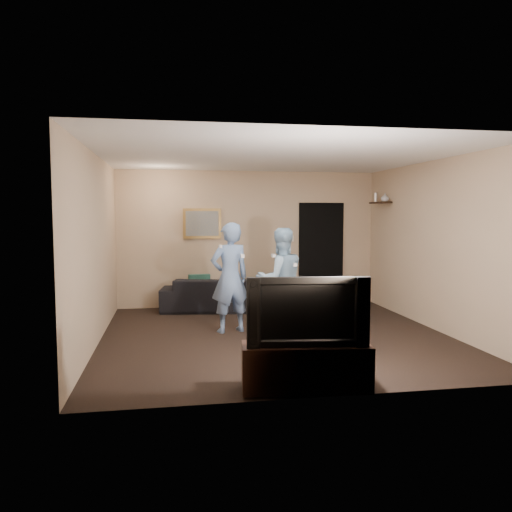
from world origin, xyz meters
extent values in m
plane|color=black|center=(0.00, 0.00, 0.00)|extent=(5.00, 5.00, 0.00)
cube|color=silver|center=(0.00, 0.00, 2.60)|extent=(5.00, 5.00, 0.04)
cube|color=tan|center=(0.00, 2.50, 1.30)|extent=(5.00, 0.04, 2.60)
cube|color=tan|center=(0.00, -2.50, 1.30)|extent=(5.00, 0.04, 2.60)
cube|color=tan|center=(-2.50, 0.00, 1.30)|extent=(0.04, 5.00, 2.60)
cube|color=tan|center=(2.50, 0.00, 1.30)|extent=(0.04, 5.00, 2.60)
imported|color=black|center=(-0.63, 2.06, 0.31)|extent=(2.19, 1.10, 0.61)
cube|color=#18493F|center=(-0.99, 2.06, 0.48)|extent=(0.40, 0.16, 0.39)
cube|color=olive|center=(-0.90, 2.48, 1.60)|extent=(0.72, 0.05, 0.57)
cube|color=slate|center=(-0.90, 2.45, 1.60)|extent=(0.62, 0.01, 0.47)
cube|color=black|center=(1.45, 2.47, 1.00)|extent=(0.90, 0.06, 2.00)
cube|color=silver|center=(0.85, 2.48, 1.30)|extent=(0.08, 0.02, 0.12)
cube|color=black|center=(2.39, 1.80, 1.99)|extent=(0.20, 0.60, 0.03)
imported|color=silver|center=(2.39, 1.61, 2.08)|extent=(0.17, 0.17, 0.15)
cylinder|color=silver|center=(2.39, 2.03, 2.09)|extent=(0.06, 0.06, 0.18)
cube|color=black|center=(-0.18, -2.31, 0.25)|extent=(1.33, 0.56, 0.46)
imported|color=black|center=(-0.18, -2.31, 0.83)|extent=(1.21, 0.30, 0.69)
imported|color=#6C8DBC|center=(-0.63, 0.34, 0.83)|extent=(0.69, 0.54, 1.65)
cube|color=white|center=(-0.79, 0.12, 1.31)|extent=(0.04, 0.14, 0.04)
cube|color=white|center=(-0.47, 0.12, 1.17)|extent=(0.05, 0.09, 0.05)
imported|color=#9AC3E0|center=(0.13, 0.26, 0.79)|extent=(0.83, 0.69, 1.57)
cube|color=white|center=(-0.03, 0.04, 1.18)|extent=(0.04, 0.14, 0.04)
cube|color=white|center=(0.29, 0.04, 1.04)|extent=(0.05, 0.09, 0.05)
camera|label=1|loc=(-1.51, -7.04, 1.78)|focal=35.00mm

